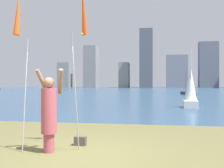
{
  "coord_description": "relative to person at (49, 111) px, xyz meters",
  "views": [
    {
      "loc": [
        1.72,
        -5.71,
        1.65
      ],
      "look_at": [
        -0.99,
        11.07,
        1.61
      ],
      "focal_mm": 40.91,
      "sensor_mm": 36.0,
      "label": 1
    }
  ],
  "objects": [
    {
      "name": "skyline_tower_4",
      "position": [
        11.69,
        96.6,
        5.36
      ],
      "size": [
        7.92,
        3.85,
        12.68
      ],
      "color": "gray",
      "rests_on": "ground"
    },
    {
      "name": "sailboat_7",
      "position": [
        5.0,
        12.28,
        0.23
      ],
      "size": [
        1.07,
        1.75,
        4.12
      ],
      "color": "white",
      "rests_on": "ground"
    },
    {
      "name": "skyline_tower_3",
      "position": [
        -0.14,
        92.63,
        10.05
      ],
      "size": [
        4.85,
        7.67,
        22.07
      ],
      "color": "#565B66",
      "rests_on": "ground"
    },
    {
      "name": "ground",
      "position": [
        0.74,
        50.87,
        -1.04
      ],
      "size": [
        120.0,
        138.0,
        0.12
      ],
      "color": "brown"
    },
    {
      "name": "kite_flag_right",
      "position": [
        0.64,
        0.73,
        2.56
      ],
      "size": [
        0.16,
        1.25,
        4.34
      ],
      "color": "#B2B2B7",
      "rests_on": "ground"
    },
    {
      "name": "skyline_tower_0",
      "position": [
        -33.55,
        94.85,
        4.07
      ],
      "size": [
        5.04,
        4.91,
        10.1
      ],
      "color": "gray",
      "rests_on": "ground"
    },
    {
      "name": "sailboat_1",
      "position": [
        7.23,
        33.07,
        -0.73
      ],
      "size": [
        1.38,
        2.53,
        3.24
      ],
      "color": "#333D51",
      "rests_on": "ground"
    },
    {
      "name": "skyline_tower_5",
      "position": [
        23.32,
        96.33,
        7.76
      ],
      "size": [
        7.05,
        3.63,
        17.49
      ],
      "color": "slate",
      "rests_on": "ground"
    },
    {
      "name": "skyline_tower_2",
      "position": [
        -8.92,
        95.92,
        3.98
      ],
      "size": [
        3.9,
        7.15,
        9.92
      ],
      "color": "gray",
      "rests_on": "ground"
    },
    {
      "name": "kite_flag_left",
      "position": [
        -0.64,
        -0.28,
        2.19
      ],
      "size": [
        0.16,
        0.63,
        3.8
      ],
      "color": "#B2B2B7",
      "rests_on": "ground"
    },
    {
      "name": "sailboat_3",
      "position": [
        7.47,
        27.48,
        -0.72
      ],
      "size": [
        1.28,
        2.23,
        4.19
      ],
      "color": "brown",
      "rests_on": "ground"
    },
    {
      "name": "bag",
      "position": [
        0.55,
        0.77,
        -0.87
      ],
      "size": [
        0.31,
        0.17,
        0.23
      ],
      "color": "#4C4742",
      "rests_on": "ground"
    },
    {
      "name": "person",
      "position": [
        0.0,
        0.0,
        0.0
      ],
      "size": [
        0.73,
        0.54,
        2.0
      ],
      "rotation": [
        0.0,
        0.0,
        0.28
      ],
      "color": "#B24C59",
      "rests_on": "ground"
    },
    {
      "name": "skyline_tower_1",
      "position": [
        -22.67,
        96.08,
        7.45
      ],
      "size": [
        5.17,
        6.3,
        16.86
      ],
      "color": "gray",
      "rests_on": "ground"
    }
  ]
}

